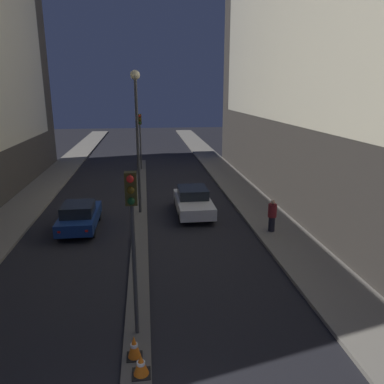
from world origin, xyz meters
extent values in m
cube|color=#56544F|center=(0.00, 16.72, 0.05)|extent=(0.78, 31.43, 0.11)
cylinder|color=#383838|center=(0.00, 4.42, 2.09)|extent=(0.12, 0.12, 3.97)
cube|color=#3D3814|center=(0.00, 4.42, 4.53)|extent=(0.32, 0.28, 0.90)
sphere|color=red|center=(0.00, 4.24, 4.83)|extent=(0.20, 0.20, 0.20)
sphere|color=#4C380A|center=(0.00, 4.24, 4.53)|extent=(0.20, 0.20, 0.20)
sphere|color=#0F3D19|center=(0.00, 4.24, 4.23)|extent=(0.20, 0.20, 0.20)
cylinder|color=#383838|center=(0.00, 28.05, 2.09)|extent=(0.12, 0.12, 3.97)
cube|color=#3D3814|center=(0.00, 28.05, 4.53)|extent=(0.32, 0.28, 0.90)
sphere|color=red|center=(0.00, 27.87, 4.83)|extent=(0.20, 0.20, 0.20)
sphere|color=#4C380A|center=(0.00, 27.87, 4.53)|extent=(0.20, 0.20, 0.20)
sphere|color=#0F3D19|center=(0.00, 27.87, 4.23)|extent=(0.20, 0.20, 0.20)
cylinder|color=#383838|center=(0.00, 15.74, 3.88)|extent=(0.16, 0.16, 7.54)
sphere|color=#F9EAB2|center=(0.00, 15.74, 7.80)|extent=(0.52, 0.52, 0.52)
cube|color=black|center=(0.13, 2.68, 0.12)|extent=(0.47, 0.47, 0.03)
cone|color=orange|center=(0.13, 2.68, 0.41)|extent=(0.39, 0.39, 0.55)
cylinder|color=white|center=(0.13, 2.68, 0.44)|extent=(0.22, 0.22, 0.08)
cube|color=black|center=(-0.05, 3.34, 0.12)|extent=(0.42, 0.42, 0.03)
cone|color=orange|center=(-0.05, 3.34, 0.45)|extent=(0.35, 0.35, 0.62)
cylinder|color=white|center=(-0.05, 3.34, 0.48)|extent=(0.19, 0.19, 0.09)
cube|color=navy|center=(-3.08, 13.62, 0.62)|extent=(1.80, 4.06, 0.60)
cube|color=black|center=(-3.08, 13.32, 1.20)|extent=(1.53, 1.83, 0.55)
cube|color=red|center=(-3.71, 11.59, 0.65)|extent=(0.14, 0.04, 0.10)
cube|color=red|center=(-2.46, 11.59, 0.65)|extent=(0.14, 0.04, 0.10)
cylinder|color=black|center=(-3.87, 14.88, 0.32)|extent=(0.22, 0.64, 0.64)
cylinder|color=black|center=(-2.30, 14.88, 0.32)|extent=(0.22, 0.64, 0.64)
cylinder|color=black|center=(-3.87, 12.36, 0.32)|extent=(0.22, 0.64, 0.64)
cylinder|color=black|center=(-2.30, 12.36, 0.32)|extent=(0.22, 0.64, 0.64)
cube|color=silver|center=(3.08, 15.31, 0.64)|extent=(1.95, 4.55, 0.64)
cube|color=black|center=(3.08, 15.65, 1.23)|extent=(1.66, 2.05, 0.55)
cube|color=red|center=(2.40, 17.58, 0.67)|extent=(0.14, 0.04, 0.10)
cube|color=red|center=(3.77, 17.58, 0.67)|extent=(0.14, 0.04, 0.10)
cylinder|color=black|center=(2.22, 16.72, 0.32)|extent=(0.22, 0.64, 0.64)
cylinder|color=black|center=(3.95, 16.72, 0.32)|extent=(0.22, 0.64, 0.64)
cylinder|color=black|center=(2.22, 13.90, 0.32)|extent=(0.22, 0.64, 0.64)
cylinder|color=black|center=(3.95, 13.90, 0.32)|extent=(0.22, 0.64, 0.64)
cylinder|color=black|center=(6.61, 11.76, 0.52)|extent=(0.32, 0.32, 0.75)
cylinder|color=maroon|center=(6.61, 11.76, 1.23)|extent=(0.43, 0.43, 0.67)
sphere|color=tan|center=(6.61, 11.76, 1.67)|extent=(0.22, 0.22, 0.22)
camera|label=1|loc=(0.42, -5.32, 7.09)|focal=35.00mm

